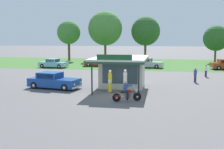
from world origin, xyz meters
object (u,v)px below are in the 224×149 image
Objects in this scene: bystander_chatting_near_pumps at (206,70)px; parked_car_back_row_left at (53,64)px; bystander_leaning_by_kiosk at (195,75)px; gas_pump_offside at (125,82)px; parked_car_back_row_centre_right at (99,62)px; featured_classic_sedan at (53,81)px; motorcycle_with_rider at (126,93)px; gas_pump_nearside at (110,82)px; parked_car_back_row_far_right at (146,63)px.

parked_car_back_row_left is at bearing 163.18° from bystander_chatting_near_pumps.
gas_pump_offside is at bearing -132.86° from bystander_leaning_by_kiosk.
gas_pump_offside is at bearing -71.66° from parked_car_back_row_centre_right.
featured_classic_sedan is 15.20m from bystander_leaning_by_kiosk.
gas_pump_offside is 3.19m from motorcycle_with_rider.
featured_classic_sedan is 1.06× the size of parked_car_back_row_left.
bystander_leaning_by_kiosk is (6.78, 7.30, -0.13)m from gas_pump_offside.
bystander_chatting_near_pumps is (8.62, 12.00, -0.18)m from gas_pump_offside.
gas_pump_nearside is at bearing -55.46° from parked_car_back_row_left.
bystander_leaning_by_kiosk is (13.88, 6.19, 0.13)m from featured_classic_sedan.
bystander_chatting_near_pumps is (23.03, -6.96, 0.13)m from parked_car_back_row_left.
parked_car_back_row_far_right is at bearing -8.02° from parked_car_back_row_centre_right.
bystander_leaning_by_kiosk reaches higher than parked_car_back_row_centre_right.
gas_pump_nearside reaches higher than parked_car_back_row_left.
parked_car_back_row_centre_right is 3.66× the size of bystander_chatting_near_pumps.
motorcycle_with_rider is at bearing -80.81° from gas_pump_offside.
motorcycle_with_rider is at bearing -72.73° from parked_car_back_row_centre_right.
gas_pump_nearside is at bearing -10.99° from featured_classic_sedan.
gas_pump_nearside is at bearing -95.49° from parked_car_back_row_far_right.
gas_pump_nearside reaches higher than featured_classic_sedan.
bystander_chatting_near_pumps is at bearing 68.59° from bystander_leaning_by_kiosk.
gas_pump_offside is 0.42× the size of parked_car_back_row_left.
parked_car_back_row_left is at bearing 112.27° from featured_classic_sedan.
gas_pump_offside is 0.38× the size of parked_car_back_row_centre_right.
parked_car_back_row_left is 3.31× the size of bystander_chatting_near_pumps.
gas_pump_offside is 1.32× the size of bystander_leaning_by_kiosk.
motorcycle_with_rider is 24.69m from parked_car_back_row_far_right.
parked_car_back_row_left is at bearing 127.24° from gas_pump_offside.
parked_car_back_row_centre_right is 3.48× the size of bystander_leaning_by_kiosk.
parked_car_back_row_centre_right is 19.38m from bystander_chatting_near_pumps.
parked_car_back_row_far_right reaches higher than parked_car_back_row_centre_right.
parked_car_back_row_centre_right reaches higher than motorcycle_with_rider.
parked_car_back_row_centre_right is at bearing 105.20° from gas_pump_nearside.
parked_car_back_row_centre_right is at bearing 107.27° from motorcycle_with_rider.
gas_pump_offside is 23.82m from parked_car_back_row_left.
gas_pump_offside is 0.38× the size of parked_car_back_row_far_right.
motorcycle_with_rider reaches higher than bystander_chatting_near_pumps.
parked_car_back_row_centre_right reaches higher than parked_car_back_row_left.
bystander_chatting_near_pumps is (15.72, 10.88, 0.09)m from featured_classic_sedan.
motorcycle_with_rider is at bearing -55.97° from parked_car_back_row_left.
motorcycle_with_rider is 27.07m from parked_car_back_row_centre_right.
gas_pump_nearside is 0.36× the size of parked_car_back_row_centre_right.
featured_classic_sedan is 0.96× the size of parked_car_back_row_centre_right.
featured_classic_sedan is at bearing -155.97° from bystander_leaning_by_kiosk.
gas_pump_nearside is 3.66m from motorcycle_with_rider.
parked_car_back_row_far_right is 12.40m from bystander_chatting_near_pumps.
parked_car_back_row_far_right is 15.49m from bystander_leaning_by_kiosk.
featured_classic_sedan is at bearing -88.86° from parked_car_back_row_centre_right.
parked_car_back_row_far_right is (15.13, 2.59, 0.06)m from parked_car_back_row_left.
bystander_leaning_by_kiosk is (21.19, -11.66, 0.18)m from parked_car_back_row_left.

